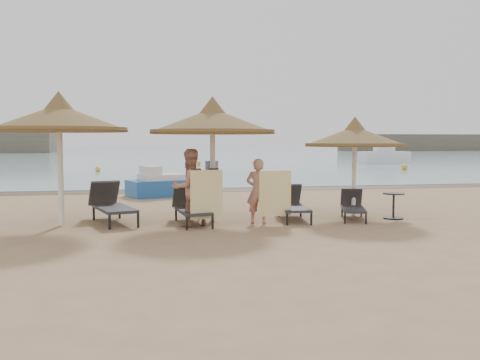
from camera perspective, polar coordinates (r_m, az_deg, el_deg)
The scene contains 21 objects.
ground at distance 11.64m, azimuth 0.13°, elevation -5.40°, with size 160.00×160.00×0.00m, color #A37B53.
sea at distance 91.31m, azimuth -9.63°, elevation 3.00°, with size 200.00×140.00×0.03m, color #71929F.
wet_sand_strip at distance 20.87m, azimuth -4.86°, elevation -1.10°, with size 200.00×1.60×0.01m, color #4F3829.
palapa_left at distance 12.79m, azimuth -18.73°, elevation 6.20°, with size 3.09×3.09×3.06m.
palapa_center at distance 12.86m, azimuth -2.95°, elevation 6.22°, with size 3.03×3.03×3.01m.
palapa_right at distance 14.07m, azimuth 12.13°, elevation 4.52°, with size 2.58×2.58×2.56m.
lounger_far_left at distance 13.19m, azimuth -13.59°, elevation -2.50°, with size 1.27×2.23×0.95m.
lounger_near_left at distance 12.72m, azimuth -5.27°, elevation -2.84°, with size 0.80×1.97×0.86m.
lounger_near_right at distance 13.34m, azimuth 5.61°, elevation -2.55°, with size 0.86×1.93×0.83m.
lounger_far_right at distance 13.61m, azimuth 11.94°, elevation -2.71°, with size 1.01×1.69×0.72m.
side_table at distance 13.85m, azimuth 16.05°, elevation -2.75°, with size 0.53×0.53×0.64m.
person_left at distance 12.13m, azimuth -5.44°, elevation -0.16°, with size 0.94×0.61×2.04m, color #B5775F.
person_right at distance 12.49m, azimuth 1.93°, elevation -0.63°, with size 0.82×0.53×1.78m, color #B5775F.
towel_left at distance 11.85m, azimuth -3.58°, elevation -1.56°, with size 0.75×0.23×1.09m.
towel_right at distance 12.34m, azimuth 3.77°, elevation -1.46°, with size 0.75×0.06×1.05m.
bag_patterned at distance 13.05m, azimuth -3.04°, elevation 1.21°, with size 0.31×0.13×0.38m.
bag_dark at distance 12.72m, azimuth -2.83°, elevation 0.51°, with size 0.25×0.16×0.33m.
pedal_boat at distance 18.88m, azimuth -8.40°, elevation -0.51°, with size 2.59×1.99×1.06m.
buoy_left at distance 33.94m, azimuth -14.92°, elevation 1.11°, with size 0.33×0.33×0.33m, color gold.
buoy_mid at distance 41.45m, azimuth -4.44°, elevation 1.80°, with size 0.34×0.34×0.34m, color gold.
buoy_right at distance 36.40m, azimuth 17.13°, elevation 1.33°, with size 0.41×0.41×0.41m, color gold.
Camera 1 is at (-2.22, -11.26, 1.96)m, focal length 40.00 mm.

